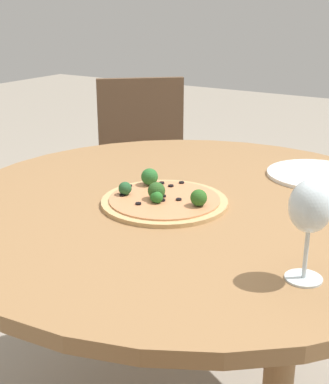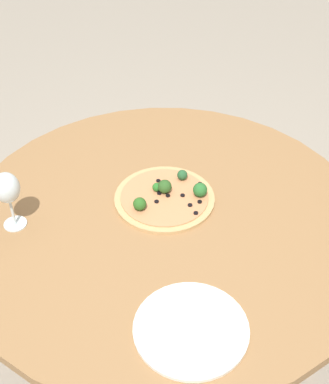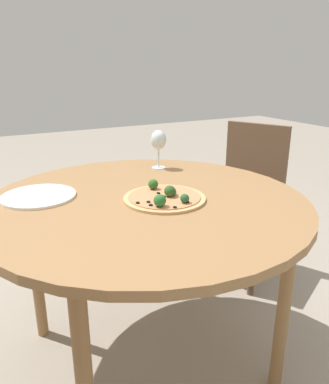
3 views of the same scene
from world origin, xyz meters
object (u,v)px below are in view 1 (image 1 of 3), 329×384
(plate_near, at_px, (317,175))
(chair_2, at_px, (145,177))
(pizza, at_px, (163,199))
(wine_glass, at_px, (310,209))

(plate_near, bearing_deg, chair_2, -114.88)
(chair_2, height_order, pizza, chair_2)
(pizza, bearing_deg, plate_near, 148.21)
(pizza, xyz_separation_m, wine_glass, (0.19, 0.41, 0.12))
(chair_2, height_order, plate_near, chair_2)
(chair_2, xyz_separation_m, wine_glass, (1.00, 1.02, 0.39))
(wine_glass, xyz_separation_m, plate_near, (-0.60, -0.16, -0.13))
(pizza, distance_m, wine_glass, 0.47)
(chair_2, relative_size, wine_glass, 4.83)
(chair_2, xyz_separation_m, pizza, (0.81, 0.61, 0.27))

